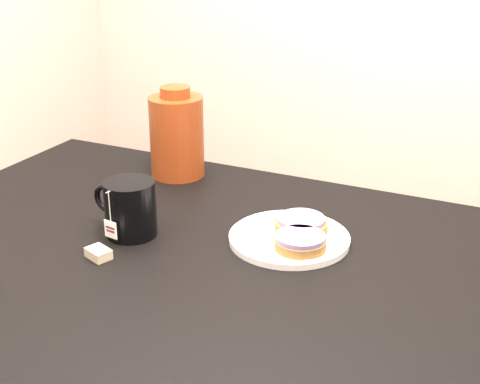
# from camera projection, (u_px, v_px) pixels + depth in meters

# --- Properties ---
(table) EXTENTS (1.40, 0.90, 0.75)m
(table) POSITION_uv_depth(u_px,v_px,m) (225.00, 303.00, 1.22)
(table) COLOR black
(table) RESTS_ON ground_plane
(plate) EXTENTS (0.23, 0.23, 0.02)m
(plate) POSITION_uv_depth(u_px,v_px,m) (289.00, 237.00, 1.26)
(plate) COLOR white
(plate) RESTS_ON table
(bagel_back) EXTENTS (0.13, 0.13, 0.03)m
(bagel_back) POSITION_uv_depth(u_px,v_px,m) (301.00, 224.00, 1.28)
(bagel_back) COLOR brown
(bagel_back) RESTS_ON plate
(bagel_front) EXTENTS (0.12, 0.12, 0.03)m
(bagel_front) POSITION_uv_depth(u_px,v_px,m) (300.00, 242.00, 1.21)
(bagel_front) COLOR brown
(bagel_front) RESTS_ON plate
(mug) EXTENTS (0.15, 0.11, 0.11)m
(mug) POSITION_uv_depth(u_px,v_px,m) (129.00, 208.00, 1.27)
(mug) COLOR black
(mug) RESTS_ON table
(teabag_pouch) EXTENTS (0.05, 0.05, 0.02)m
(teabag_pouch) POSITION_uv_depth(u_px,v_px,m) (99.00, 253.00, 1.20)
(teabag_pouch) COLOR #C6B793
(teabag_pouch) RESTS_ON table
(bagel_package) EXTENTS (0.14, 0.14, 0.21)m
(bagel_package) POSITION_uv_depth(u_px,v_px,m) (177.00, 135.00, 1.55)
(bagel_package) COLOR #5F1F0C
(bagel_package) RESTS_ON table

